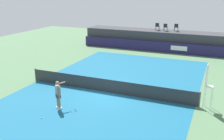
{
  "coord_description": "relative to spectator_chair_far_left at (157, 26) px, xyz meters",
  "views": [
    {
      "loc": [
        7.04,
        -15.67,
        6.98
      ],
      "look_at": [
        -0.49,
        2.0,
        1.0
      ],
      "focal_mm": 41.96,
      "sensor_mm": 36.0,
      "label": 1
    }
  ],
  "objects": [
    {
      "name": "tennis_ball",
      "position": [
        -1.53,
        -20.39,
        -2.66
      ],
      "size": [
        0.07,
        0.07,
        0.07
      ],
      "primitive_type": "sphere",
      "color": "#D8EA33",
      "rests_on": "court_inner"
    },
    {
      "name": "spectator_platform",
      "position": [
        0.26,
        -0.03,
        -1.59
      ],
      "size": [
        18.0,
        2.8,
        2.2
      ],
      "primitive_type": "cube",
      "color": "#38383D",
      "rests_on": "ground"
    },
    {
      "name": "ground_plane",
      "position": [
        0.26,
        -12.33,
        -2.69
      ],
      "size": [
        48.0,
        48.0,
        0.0
      ],
      "primitive_type": "plane",
      "color": "#4C704C"
    },
    {
      "name": "spectator_chair_left",
      "position": [
        1.04,
        -0.25,
        0.0
      ],
      "size": [
        0.45,
        0.45,
        0.89
      ],
      "color": "#1E232D",
      "rests_on": "spectator_platform"
    },
    {
      "name": "net_post_near",
      "position": [
        -5.94,
        -15.33,
        -2.19
      ],
      "size": [
        0.1,
        0.1,
        1.0
      ],
      "primitive_type": "cylinder",
      "color": "#4C4C51",
      "rests_on": "ground"
    },
    {
      "name": "tennis_player",
      "position": [
        -1.35,
        -18.89,
        -1.73
      ],
      "size": [
        0.74,
        1.25,
        1.77
      ],
      "color": "white",
      "rests_on": "court_inner"
    },
    {
      "name": "sponsor_wall",
      "position": [
        0.27,
        -1.84,
        -2.09
      ],
      "size": [
        18.0,
        0.22,
        1.2
      ],
      "color": "#231E4C",
      "rests_on": "ground"
    },
    {
      "name": "umpire_chair",
      "position": [
        6.82,
        -15.32,
        -1.11
      ],
      "size": [
        0.5,
        0.5,
        2.76
      ],
      "color": "white",
      "rests_on": "ground"
    },
    {
      "name": "spectator_chair_center",
      "position": [
        2.2,
        0.16,
        0.0
      ],
      "size": [
        0.48,
        0.48,
        0.89
      ],
      "color": "#1E232D",
      "rests_on": "spectator_platform"
    },
    {
      "name": "tennis_net",
      "position": [
        0.26,
        -15.33,
        -2.22
      ],
      "size": [
        12.4,
        0.02,
        0.95
      ],
      "primitive_type": "cube",
      "color": "#2D2D2D",
      "rests_on": "ground"
    },
    {
      "name": "court_inner",
      "position": [
        0.26,
        -15.33,
        -2.69
      ],
      "size": [
        12.0,
        22.0,
        0.0
      ],
      "primitive_type": "cube",
      "color": "#16597A",
      "rests_on": "ground"
    },
    {
      "name": "spectator_chair_far_left",
      "position": [
        0.0,
        0.0,
        0.0
      ],
      "size": [
        0.45,
        0.45,
        0.89
      ],
      "color": "#1E232D",
      "rests_on": "spectator_platform"
    },
    {
      "name": "net_post_far",
      "position": [
        6.46,
        -15.33,
        -2.19
      ],
      "size": [
        0.1,
        0.1,
        1.0
      ],
      "primitive_type": "cylinder",
      "color": "#4C4C51",
      "rests_on": "ground"
    }
  ]
}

